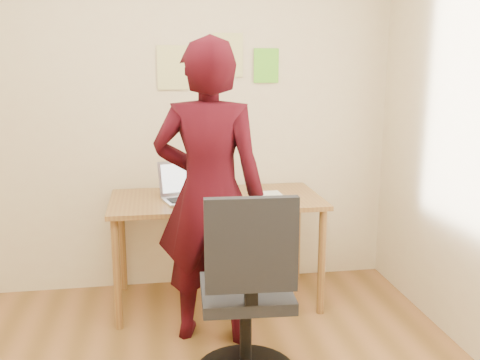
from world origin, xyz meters
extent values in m
cube|color=beige|center=(0.00, 1.77, 1.35)|extent=(3.50, 0.04, 2.70)
cube|color=olive|center=(0.42, 1.38, 0.72)|extent=(1.40, 0.70, 0.03)
cylinder|color=olive|center=(-0.23, 1.08, 0.35)|extent=(0.05, 0.05, 0.71)
cylinder|color=olive|center=(1.07, 1.08, 0.35)|extent=(0.05, 0.05, 0.71)
cylinder|color=olive|center=(-0.23, 1.68, 0.35)|extent=(0.05, 0.05, 0.71)
cylinder|color=olive|center=(1.07, 1.68, 0.35)|extent=(0.05, 0.05, 0.71)
cube|color=silver|center=(0.24, 1.32, 0.75)|extent=(0.38, 0.31, 0.02)
cube|color=black|center=(0.24, 1.32, 0.76)|extent=(0.30, 0.19, 0.00)
cube|color=silver|center=(0.21, 1.46, 0.87)|extent=(0.34, 0.15, 0.23)
cube|color=white|center=(0.21, 1.46, 0.87)|extent=(0.30, 0.12, 0.18)
cube|color=white|center=(0.77, 1.35, 0.74)|extent=(0.24, 0.33, 0.00)
cube|color=black|center=(0.63, 1.19, 0.74)|extent=(0.08, 0.12, 0.01)
cube|color=#3F4C59|center=(0.63, 1.19, 0.75)|extent=(0.07, 0.10, 0.00)
cube|color=#D8D481|center=(0.17, 1.74, 1.59)|extent=(0.21, 0.00, 0.30)
cube|color=#D8D481|center=(0.56, 1.74, 1.67)|extent=(0.21, 0.00, 0.30)
cube|color=#67D12F|center=(0.83, 1.74, 1.60)|extent=(0.18, 0.00, 0.24)
cube|color=black|center=(0.46, 0.44, 0.47)|extent=(0.48, 0.48, 0.06)
cube|color=black|center=(0.45, 0.22, 0.80)|extent=(0.43, 0.08, 0.45)
cube|color=black|center=(0.45, 0.23, 0.57)|extent=(0.06, 0.04, 0.12)
cylinder|color=black|center=(0.46, 0.44, 0.23)|extent=(0.06, 0.06, 0.45)
imported|color=#32060E|center=(0.33, 0.90, 0.88)|extent=(0.73, 0.57, 1.77)
camera|label=1|loc=(0.02, -2.06, 1.62)|focal=40.00mm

